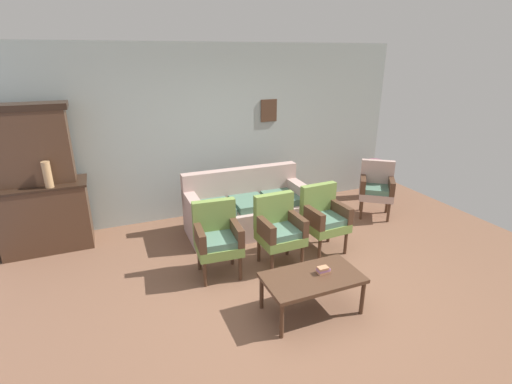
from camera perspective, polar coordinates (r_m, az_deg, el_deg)
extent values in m
plane|color=brown|center=(4.39, 4.97, -15.27)|extent=(7.68, 7.68, 0.00)
cube|color=#939E99|center=(6.13, -6.04, 8.98)|extent=(6.40, 0.06, 2.70)
cube|color=#472D1E|center=(6.35, 1.95, 12.22)|extent=(0.28, 0.02, 0.36)
cube|color=#472D1E|center=(5.85, -29.20, -3.41)|extent=(1.10, 0.52, 0.90)
cube|color=black|center=(5.70, -29.99, 0.88)|extent=(1.16, 0.55, 0.03)
cube|color=#472D1E|center=(5.65, -30.78, 5.82)|extent=(0.90, 0.36, 0.95)
cube|color=black|center=(5.57, -31.74, 10.92)|extent=(0.99, 0.38, 0.08)
cylinder|color=tan|center=(5.45, -29.03, 2.32)|extent=(0.10, 0.10, 0.34)
cube|color=tan|center=(5.69, -1.13, -3.93)|extent=(1.83, 0.81, 0.42)
cube|color=tan|center=(5.80, -2.29, 1.34)|extent=(1.82, 0.18, 0.48)
cube|color=tan|center=(5.89, 6.41, 0.27)|extent=(0.17, 0.80, 0.24)
cube|color=tan|center=(5.34, -9.50, -2.02)|extent=(0.17, 0.80, 0.24)
cube|color=#4C705B|center=(5.75, 3.90, -0.90)|extent=(0.48, 0.56, 0.10)
cube|color=#4C705B|center=(5.55, -1.01, -1.64)|extent=(0.48, 0.56, 0.10)
cube|color=#4C705B|center=(5.40, -6.23, -2.42)|extent=(0.48, 0.56, 0.10)
cube|color=olive|center=(4.55, -5.68, -8.25)|extent=(0.56, 0.52, 0.12)
cube|color=#4C705B|center=(4.49, -5.67, -7.36)|extent=(0.47, 0.44, 0.10)
cube|color=olive|center=(4.59, -6.36, -3.93)|extent=(0.53, 0.14, 0.46)
cube|color=#472D1E|center=(4.51, -3.02, -5.97)|extent=(0.12, 0.48, 0.22)
cube|color=#472D1E|center=(4.43, -8.55, -6.70)|extent=(0.12, 0.48, 0.22)
cylinder|color=#472D1E|center=(4.54, -2.41, -11.42)|extent=(0.04, 0.04, 0.32)
cylinder|color=#472D1E|center=(4.47, -7.72, -12.21)|extent=(0.04, 0.04, 0.32)
cylinder|color=#472D1E|center=(4.86, -3.65, -9.16)|extent=(0.04, 0.04, 0.32)
cylinder|color=#472D1E|center=(4.79, -8.59, -9.85)|extent=(0.04, 0.04, 0.32)
cube|color=olive|center=(4.74, 3.72, -6.94)|extent=(0.53, 0.50, 0.12)
cube|color=#4C705B|center=(4.68, 3.86, -6.06)|extent=(0.45, 0.42, 0.10)
cube|color=olive|center=(4.77, 2.69, -2.85)|extent=(0.52, 0.12, 0.46)
cube|color=#472D1E|center=(4.76, 6.12, -4.60)|extent=(0.09, 0.48, 0.22)
cube|color=#472D1E|center=(4.57, 1.32, -5.58)|extent=(0.09, 0.48, 0.22)
cylinder|color=#472D1E|center=(4.79, 6.99, -9.72)|extent=(0.04, 0.04, 0.32)
cylinder|color=#472D1E|center=(4.61, 2.43, -10.86)|extent=(0.04, 0.04, 0.32)
cylinder|color=#472D1E|center=(5.08, 4.78, -7.79)|extent=(0.04, 0.04, 0.32)
cylinder|color=#472D1E|center=(4.91, 0.43, -8.77)|extent=(0.04, 0.04, 0.32)
cube|color=olive|center=(5.13, 10.45, -5.00)|extent=(0.55, 0.51, 0.12)
cube|color=#4C705B|center=(5.08, 10.65, -4.17)|extent=(0.47, 0.43, 0.10)
cube|color=olive|center=(5.17, 9.36, -1.25)|extent=(0.52, 0.13, 0.46)
cube|color=#472D1E|center=(5.19, 12.54, -2.81)|extent=(0.11, 0.48, 0.22)
cube|color=#472D1E|center=(4.95, 8.50, -3.73)|extent=(0.11, 0.48, 0.22)
cylinder|color=#472D1E|center=(5.22, 13.41, -7.50)|extent=(0.04, 0.04, 0.32)
cylinder|color=#472D1E|center=(4.99, 9.59, -8.59)|extent=(0.04, 0.04, 0.32)
cylinder|color=#472D1E|center=(5.48, 10.93, -5.88)|extent=(0.04, 0.04, 0.32)
cylinder|color=#472D1E|center=(5.26, 7.22, -6.83)|extent=(0.04, 0.04, 0.32)
cube|color=tan|center=(6.43, 17.67, -0.34)|extent=(0.70, 0.70, 0.12)
cube|color=#4C705B|center=(6.39, 17.76, 0.36)|extent=(0.60, 0.59, 0.10)
cube|color=tan|center=(6.53, 17.86, 2.65)|extent=(0.48, 0.39, 0.46)
cube|color=#472D1E|center=(6.40, 19.79, 0.92)|extent=(0.35, 0.43, 0.22)
cube|color=#472D1E|center=(6.37, 15.86, 1.26)|extent=(0.35, 0.43, 0.22)
cylinder|color=#472D1E|center=(6.36, 19.41, -2.94)|extent=(0.04, 0.04, 0.32)
cylinder|color=#472D1E|center=(6.32, 15.64, -2.63)|extent=(0.04, 0.04, 0.32)
cylinder|color=#472D1E|center=(6.71, 19.18, -1.69)|extent=(0.04, 0.04, 0.32)
cylinder|color=#472D1E|center=(6.68, 15.61, -1.39)|extent=(0.04, 0.04, 0.32)
cube|color=#472D1E|center=(3.97, 8.54, -12.71)|extent=(1.00, 0.56, 0.04)
cylinder|color=#472D1E|center=(4.08, 0.84, -14.96)|extent=(0.04, 0.04, 0.38)
cylinder|color=#472D1E|center=(4.47, 12.00, -12.04)|extent=(0.04, 0.04, 0.38)
cylinder|color=#472D1E|center=(3.74, 3.91, -18.87)|extent=(0.04, 0.04, 0.38)
cylinder|color=#472D1E|center=(4.15, 15.80, -15.16)|extent=(0.04, 0.04, 0.38)
cube|color=#B87C56|center=(4.02, 10.18, -11.79)|extent=(0.14, 0.08, 0.02)
cube|color=#B376A6|center=(4.01, 10.15, -11.49)|extent=(0.13, 0.08, 0.03)
cube|color=#B07753|center=(3.99, 10.10, -11.26)|extent=(0.11, 0.07, 0.02)
cylinder|color=#83475B|center=(7.31, 17.35, 1.96)|extent=(0.25, 0.25, 0.71)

